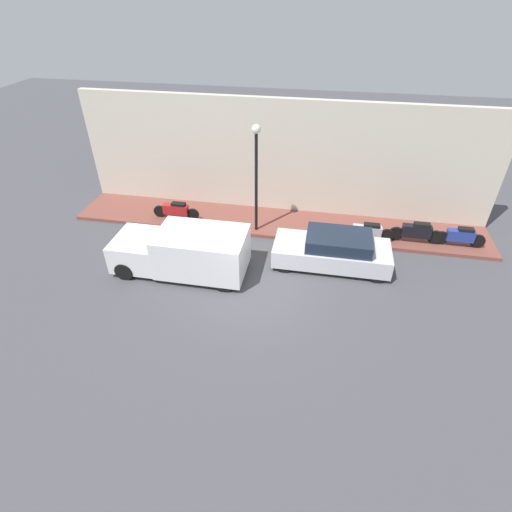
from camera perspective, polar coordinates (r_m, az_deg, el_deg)
name	(u,v)px	position (r m, az deg, el deg)	size (l,w,h in m)	color
ground_plane	(258,290)	(13.92, 0.28, -4.87)	(60.00, 60.00, 0.00)	#47474C
sidewalk	(276,223)	(17.55, 2.93, 4.74)	(2.40, 17.72, 0.15)	brown
building_facade	(282,158)	(17.69, 3.81, 13.73)	(0.30, 17.72, 5.00)	beige
parked_car	(333,250)	(15.01, 10.93, 0.81)	(1.76, 4.26, 1.32)	silver
delivery_van	(183,251)	(14.56, -10.44, 0.72)	(2.00, 4.82, 1.67)	white
motorcycle_black	(417,232)	(17.11, 21.97, 3.23)	(0.30, 2.09, 0.87)	black
scooter_silver	(367,231)	(16.69, 15.62, 3.51)	(0.30, 2.13, 0.72)	#B7B7BF
motorcycle_red	(176,210)	(17.89, -11.34, 6.48)	(0.30, 2.06, 0.77)	#B21E1E
motorcycle_blue	(461,236)	(17.59, 27.19, 2.53)	(0.30, 1.92, 0.81)	navy
streetlamp	(256,162)	(15.60, 0.03, 13.23)	(0.35, 0.35, 4.42)	black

